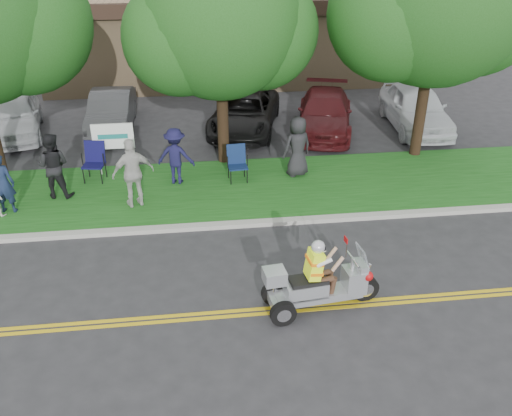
{
  "coord_description": "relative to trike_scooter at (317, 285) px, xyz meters",
  "views": [
    {
      "loc": [
        -0.46,
        -9.31,
        7.35
      ],
      "look_at": [
        0.93,
        2.0,
        1.1
      ],
      "focal_mm": 38.0,
      "sensor_mm": 36.0,
      "label": 1
    }
  ],
  "objects": [
    {
      "name": "spectator_adult_left",
      "position": [
        -7.52,
        4.97,
        0.38
      ],
      "size": [
        0.67,
        0.48,
        1.71
      ],
      "primitive_type": "imported",
      "rotation": [
        0.0,
        0.0,
        3.02
      ],
      "color": "#16223F",
      "rests_on": "grass_verge"
    },
    {
      "name": "centerline_far",
      "position": [
        -1.9,
        0.09,
        -0.58
      ],
      "size": [
        60.0,
        0.1,
        0.01
      ],
      "primitive_type": "cube",
      "color": "gold",
      "rests_on": "ground"
    },
    {
      "name": "tree_mid",
      "position": [
        -1.34,
        7.74,
        3.85
      ],
      "size": [
        5.88,
        4.8,
        7.05
      ],
      "color": "#332114",
      "rests_on": "ground"
    },
    {
      "name": "curb",
      "position": [
        -1.9,
        3.56,
        -0.52
      ],
      "size": [
        60.0,
        0.25,
        0.12
      ],
      "primitive_type": "cube",
      "color": "#A8A89E",
      "rests_on": "ground"
    },
    {
      "name": "tree_right",
      "position": [
        5.17,
        7.54,
        4.45
      ],
      "size": [
        6.86,
        5.6,
        8.07
      ],
      "color": "#332114",
      "rests_on": "ground"
    },
    {
      "name": "spectator_adult_mid",
      "position": [
        -6.34,
        5.75,
        0.48
      ],
      "size": [
        1.03,
        0.85,
        1.91
      ],
      "primitive_type": "imported",
      "rotation": [
        0.0,
        0.0,
        2.99
      ],
      "color": "black",
      "rests_on": "grass_verge"
    },
    {
      "name": "parked_car_far_left",
      "position": [
        -8.89,
        11.27,
        0.19
      ],
      "size": [
        2.7,
        4.8,
        1.54
      ],
      "primitive_type": "imported",
      "rotation": [
        0.0,
        0.0,
        0.21
      ],
      "color": "#B8BABF",
      "rests_on": "ground"
    },
    {
      "name": "centerline_near",
      "position": [
        -1.9,
        -0.07,
        -0.58
      ],
      "size": [
        60.0,
        0.1,
        0.01
      ],
      "primitive_type": "cube",
      "color": "gold",
      "rests_on": "ground"
    },
    {
      "name": "spectator_chair_b",
      "position": [
        0.78,
        6.34,
        0.46
      ],
      "size": [
        1.07,
        0.89,
        1.88
      ],
      "primitive_type": "imported",
      "rotation": [
        0.0,
        0.0,
        3.5
      ],
      "color": "black",
      "rests_on": "grass_verge"
    },
    {
      "name": "grass_verge",
      "position": [
        -1.9,
        5.71,
        -0.53
      ],
      "size": [
        60.0,
        4.0,
        0.1
      ],
      "primitive_type": "cube",
      "color": "#164C14",
      "rests_on": "ground"
    },
    {
      "name": "spectator_adult_right",
      "position": [
        -4.05,
        4.91,
        0.51
      ],
      "size": [
        1.25,
        0.83,
        1.97
      ],
      "primitive_type": "imported",
      "rotation": [
        0.0,
        0.0,
        3.48
      ],
      "color": "#BBBAB5",
      "rests_on": "grass_verge"
    },
    {
      "name": "parked_car_right",
      "position": [
        2.6,
        10.33,
        0.12
      ],
      "size": [
        3.15,
        5.2,
        1.41
      ],
      "primitive_type": "imported",
      "rotation": [
        0.0,
        0.0,
        -0.26
      ],
      "color": "#440F12",
      "rests_on": "ground"
    },
    {
      "name": "parked_car_far_right",
      "position": [
        6.1,
        10.2,
        0.23
      ],
      "size": [
        2.3,
        4.93,
        1.63
      ],
      "primitive_type": "imported",
      "rotation": [
        0.0,
        0.0,
        -0.08
      ],
      "color": "silver",
      "rests_on": "ground"
    },
    {
      "name": "lawn_chair_b",
      "position": [
        -1.09,
        6.25,
        0.13
      ],
      "size": [
        0.61,
        0.63,
        1.09
      ],
      "rotation": [
        0.0,
        0.0,
        0.08
      ],
      "color": "black",
      "rests_on": "grass_verge"
    },
    {
      "name": "parked_car_mid",
      "position": [
        -0.4,
        10.73,
        0.11
      ],
      "size": [
        3.43,
        5.36,
        1.38
      ],
      "primitive_type": "imported",
      "rotation": [
        0.0,
        0.0,
        -0.25
      ],
      "color": "black",
      "rests_on": "ground"
    },
    {
      "name": "trike_scooter",
      "position": [
        0.0,
        0.0,
        0.0
      ],
      "size": [
        2.55,
        0.9,
        1.66
      ],
      "rotation": [
        0.0,
        0.0,
        0.12
      ],
      "color": "black",
      "rests_on": "ground"
    },
    {
      "name": "business_sign",
      "position": [
        -4.8,
        7.11,
        0.68
      ],
      "size": [
        1.25,
        0.06,
        1.75
      ],
      "color": "silver",
      "rests_on": "ground"
    },
    {
      "name": "ground",
      "position": [
        -1.9,
        0.51,
        -0.58
      ],
      "size": [
        120.0,
        120.0,
        0.0
      ],
      "primitive_type": "plane",
      "color": "#28282B",
      "rests_on": "ground"
    },
    {
      "name": "spectator_chair_a",
      "position": [
        -2.92,
        6.24,
        0.39
      ],
      "size": [
        1.23,
        0.89,
        1.73
      ],
      "primitive_type": "imported",
      "rotation": [
        0.0,
        0.0,
        2.9
      ],
      "color": "#17153B",
      "rests_on": "grass_verge"
    },
    {
      "name": "commercial_building",
      "position": [
        0.1,
        19.48,
        1.43
      ],
      "size": [
        18.0,
        8.2,
        4.0
      ],
      "color": "#9E7F5B",
      "rests_on": "ground"
    },
    {
      "name": "parked_car_left",
      "position": [
        -5.39,
        11.5,
        0.13
      ],
      "size": [
        1.56,
        4.33,
        1.42
      ],
      "primitive_type": "imported",
      "rotation": [
        0.0,
        0.0,
        -0.01
      ],
      "color": "#333436",
      "rests_on": "ground"
    },
    {
      "name": "lawn_chair_a",
      "position": [
        -5.39,
        6.81,
        0.18
      ],
      "size": [
        0.71,
        0.73,
        1.18
      ],
      "rotation": [
        0.0,
        0.0,
        -0.16
      ],
      "color": "black",
      "rests_on": "grass_verge"
    }
  ]
}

